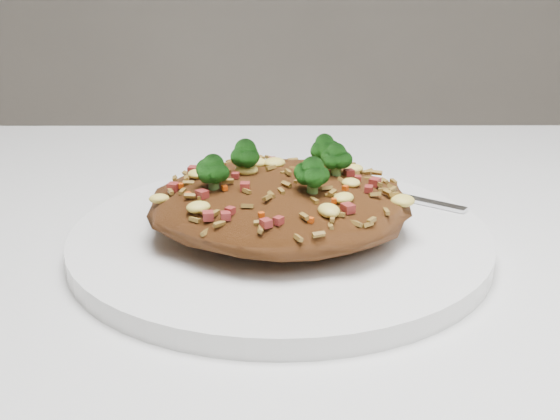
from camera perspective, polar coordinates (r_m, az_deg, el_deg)
The scene contains 3 objects.
plate at distance 0.53m, azimuth -0.00°, elevation -2.22°, with size 0.28×0.28×0.01m, color white.
fried_rice at distance 0.52m, azimuth 0.02°, elevation 1.19°, with size 0.17×0.16×0.06m.
fork at distance 0.60m, azimuth 6.94°, elevation 1.39°, with size 0.14×0.10×0.00m.
Camera 1 is at (0.00, -0.41, 0.97)m, focal length 50.00 mm.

